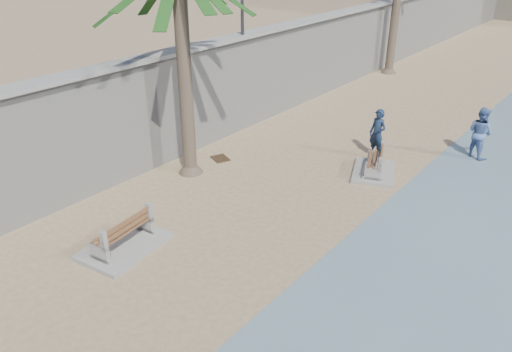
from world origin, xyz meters
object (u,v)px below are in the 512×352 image
Objects in this scene: bench_far at (374,163)px; person_b at (480,130)px; person_a at (378,130)px; bench_near at (123,235)px.

person_b is (2.16, 3.39, 0.64)m from bench_far.
person_a is 0.99× the size of person_b.
bench_near is at bearing -89.80° from person_a.
bench_near is 1.14× the size of person_b.
person_a is at bearing 114.69° from bench_far.
bench_near is 8.22m from bench_far.
person_a is (2.33, 8.91, 0.60)m from bench_near.
bench_far is 1.13× the size of person_b.
person_b is (2.72, 2.18, 0.01)m from person_a.
bench_far is 1.48m from person_a.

